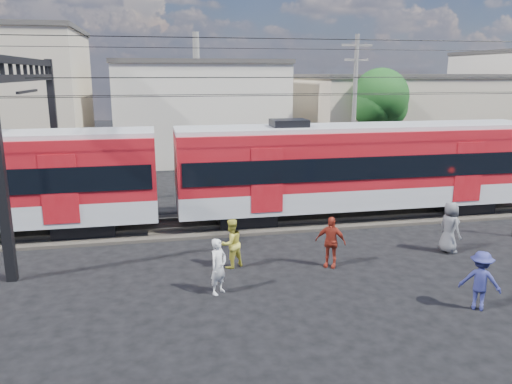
% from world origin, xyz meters
% --- Properties ---
extents(ground, '(120.00, 120.00, 0.00)m').
position_xyz_m(ground, '(0.00, 0.00, 0.00)').
color(ground, black).
rests_on(ground, ground).
extents(track_bed, '(70.00, 3.40, 0.12)m').
position_xyz_m(track_bed, '(0.00, 8.00, 0.06)').
color(track_bed, '#2D2823').
rests_on(track_bed, ground).
extents(rail_near, '(70.00, 0.12, 0.12)m').
position_xyz_m(rail_near, '(0.00, 7.25, 0.18)').
color(rail_near, '#59544C').
rests_on(rail_near, track_bed).
extents(rail_far, '(70.00, 0.12, 0.12)m').
position_xyz_m(rail_far, '(0.00, 8.75, 0.18)').
color(rail_far, '#59544C').
rests_on(rail_far, track_bed).
extents(commuter_train, '(50.30, 3.08, 4.17)m').
position_xyz_m(commuter_train, '(3.61, 8.00, 2.40)').
color(commuter_train, black).
rests_on(commuter_train, ground).
extents(catenary, '(70.00, 9.30, 7.52)m').
position_xyz_m(catenary, '(-8.65, 8.00, 5.14)').
color(catenary, black).
rests_on(catenary, ground).
extents(building_midwest, '(12.24, 12.24, 7.30)m').
position_xyz_m(building_midwest, '(-2.00, 27.00, 3.66)').
color(building_midwest, beige).
rests_on(building_midwest, ground).
extents(building_mideast, '(16.32, 10.20, 6.30)m').
position_xyz_m(building_mideast, '(14.00, 24.00, 3.16)').
color(building_mideast, tan).
rests_on(building_mideast, ground).
extents(utility_pole_mid, '(1.80, 0.24, 8.50)m').
position_xyz_m(utility_pole_mid, '(6.00, 15.00, 4.53)').
color(utility_pole_mid, slate).
rests_on(utility_pole_mid, ground).
extents(tree_near, '(3.82, 3.64, 6.72)m').
position_xyz_m(tree_near, '(9.19, 18.09, 4.66)').
color(tree_near, '#382619').
rests_on(tree_near, ground).
extents(pedestrian_a, '(0.73, 0.72, 1.69)m').
position_xyz_m(pedestrian_a, '(-3.73, 1.26, 0.84)').
color(pedestrian_a, silver).
rests_on(pedestrian_a, ground).
extents(pedestrian_b, '(1.02, 0.95, 1.68)m').
position_xyz_m(pedestrian_b, '(-3.05, 3.21, 0.84)').
color(pedestrian_b, gold).
rests_on(pedestrian_b, ground).
extents(pedestrian_c, '(1.24, 1.14, 1.68)m').
position_xyz_m(pedestrian_c, '(3.17, -1.19, 0.84)').
color(pedestrian_c, navy).
rests_on(pedestrian_c, ground).
extents(pedestrian_d, '(1.09, 0.91, 1.75)m').
position_xyz_m(pedestrian_d, '(0.22, 2.60, 0.87)').
color(pedestrian_d, maroon).
rests_on(pedestrian_d, ground).
extents(pedestrian_e, '(0.76, 1.02, 1.88)m').
position_xyz_m(pedestrian_e, '(4.93, 3.07, 0.94)').
color(pedestrian_e, '#545559').
rests_on(pedestrian_e, ground).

